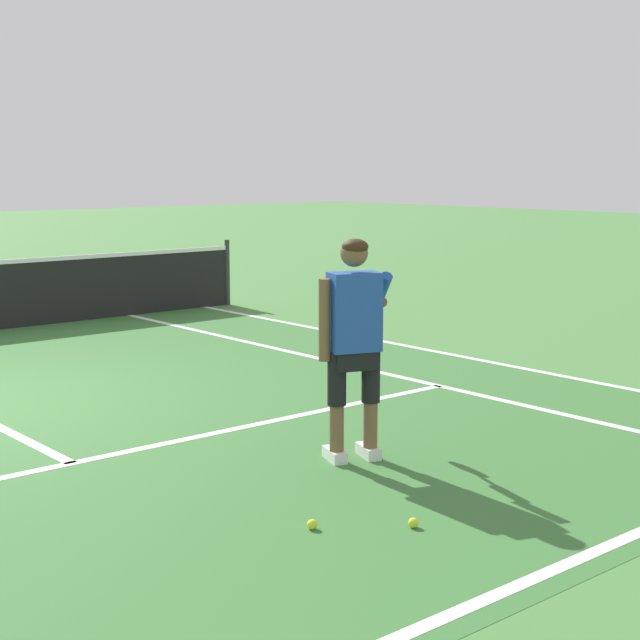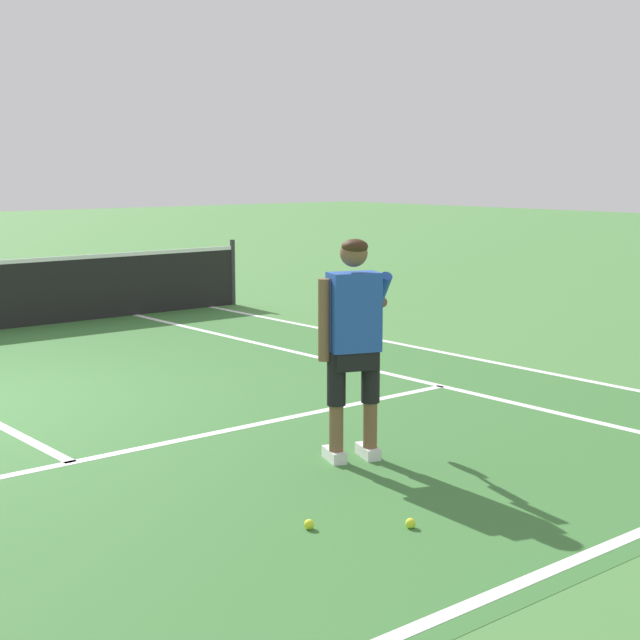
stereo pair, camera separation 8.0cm
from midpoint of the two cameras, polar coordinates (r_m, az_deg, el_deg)
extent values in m
cube|color=#387033|center=(9.00, -17.95, -5.91)|extent=(10.98, 10.40, 0.00)
cube|color=white|center=(4.98, 5.30, -17.78)|extent=(10.98, 0.10, 0.01)
cube|color=white|center=(7.76, -14.04, -8.08)|extent=(8.23, 0.10, 0.01)
cube|color=white|center=(11.14, 2.07, -2.66)|extent=(0.10, 10.00, 0.01)
cube|color=white|center=(12.08, 6.94, -1.80)|extent=(0.10, 10.00, 0.01)
cylinder|color=#333338|center=(16.07, -4.98, 2.80)|extent=(0.08, 0.08, 1.07)
cube|color=white|center=(7.58, 1.15, -7.90)|extent=(0.20, 0.30, 0.09)
cube|color=white|center=(7.68, 3.12, -7.69)|extent=(0.20, 0.30, 0.09)
cylinder|color=brown|center=(7.49, 1.26, -6.33)|extent=(0.11, 0.11, 0.36)
cylinder|color=black|center=(7.39, 1.27, -3.45)|extent=(0.14, 0.14, 0.41)
cylinder|color=brown|center=(7.59, 3.25, -6.14)|extent=(0.11, 0.11, 0.36)
cylinder|color=black|center=(7.49, 3.28, -3.29)|extent=(0.14, 0.14, 0.41)
cube|color=black|center=(7.41, 2.29, -2.13)|extent=(0.39, 0.31, 0.20)
cube|color=#234CAD|center=(7.35, 2.31, 0.48)|extent=(0.43, 0.34, 0.60)
cylinder|color=brown|center=(7.27, 0.55, -0.01)|extent=(0.09, 0.09, 0.62)
cylinder|color=#234CAD|center=(7.51, 3.94, 1.80)|extent=(0.18, 0.28, 0.29)
cylinder|color=brown|center=(7.74, 3.58, 0.97)|extent=(0.18, 0.30, 0.14)
sphere|color=brown|center=(7.31, 2.30, 3.94)|extent=(0.21, 0.21, 0.21)
ellipsoid|color=#382314|center=(7.29, 2.36, 4.32)|extent=(0.26, 0.26, 0.12)
cylinder|color=#232326|center=(7.95, 3.06, 0.96)|extent=(0.10, 0.20, 0.03)
cylinder|color=#1E479E|center=(8.09, 2.65, 1.10)|extent=(0.06, 0.10, 0.02)
torus|color=#1E479E|center=(8.26, 2.17, 1.27)|extent=(0.13, 0.29, 0.30)
cylinder|color=silver|center=(8.26, 2.17, 1.27)|extent=(0.09, 0.24, 0.25)
sphere|color=#CCE02D|center=(6.26, 5.69, -11.75)|extent=(0.07, 0.07, 0.07)
sphere|color=#CCE02D|center=(6.21, -0.26, -11.87)|extent=(0.07, 0.07, 0.07)
camera|label=1|loc=(0.04, -89.70, 0.05)|focal=54.70mm
camera|label=2|loc=(0.04, 90.30, -0.05)|focal=54.70mm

